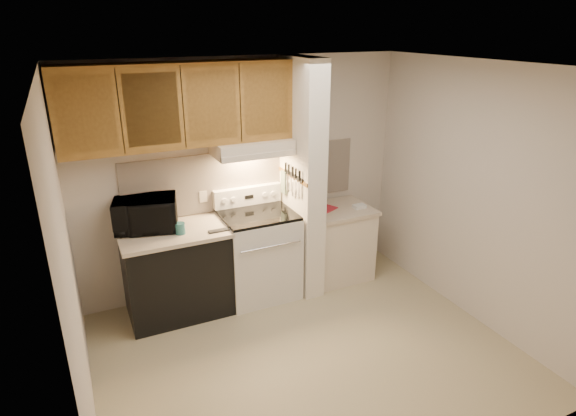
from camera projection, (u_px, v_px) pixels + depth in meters
floor at (307, 353)px, 4.36m from camera, size 3.60×3.60×0.00m
ceiling at (312, 67)px, 3.46m from camera, size 3.60×3.60×0.00m
wall_back at (245, 177)px, 5.18m from camera, size 3.60×2.50×0.02m
wall_left at (69, 271)px, 3.20m from camera, size 0.02×3.00×2.50m
wall_right at (475, 195)px, 4.62m from camera, size 0.02×3.00×2.50m
backsplash at (246, 178)px, 5.17m from camera, size 2.60×0.02×0.63m
range_body at (259, 255)px, 5.17m from camera, size 0.76×0.65×0.92m
oven_window at (270, 265)px, 4.89m from camera, size 0.50×0.01×0.30m
oven_handle at (271, 247)px, 4.78m from camera, size 0.65×0.02×0.02m
cooktop at (258, 214)px, 5.00m from camera, size 0.74×0.64×0.03m
range_backguard at (248, 196)px, 5.20m from camera, size 0.76×0.08×0.20m
range_display at (249, 197)px, 5.16m from camera, size 0.10×0.01×0.04m
range_knob_left_outer at (224, 201)px, 5.05m from camera, size 0.05×0.02×0.05m
range_knob_left_inner at (233, 199)px, 5.09m from camera, size 0.05×0.02×0.05m
range_knob_right_inner at (265, 195)px, 5.23m from camera, size 0.05×0.02×0.05m
range_knob_right_outer at (273, 193)px, 5.27m from camera, size 0.05×0.02×0.05m
dishwasher_front at (177, 274)px, 4.84m from camera, size 1.00×0.63×0.87m
left_countertop at (173, 233)px, 4.68m from camera, size 1.04×0.67×0.04m
spoon_rest at (219, 231)px, 4.66m from camera, size 0.20×0.07×0.01m
teal_jar at (180, 228)px, 4.59m from camera, size 0.11×0.11×0.11m
outlet at (203, 197)px, 5.02m from camera, size 0.08×0.01×0.12m
microwave at (146, 214)px, 4.64m from camera, size 0.66×0.52×0.32m
partition_pillar at (302, 179)px, 5.08m from camera, size 0.22×0.70×2.50m
pillar_trim at (292, 176)px, 5.02m from camera, size 0.01×0.70×0.04m
knife_strip at (294, 176)px, 4.97m from camera, size 0.02×0.42×0.04m
knife_blade_a at (299, 190)px, 4.87m from camera, size 0.01×0.03×0.16m
knife_handle_a at (300, 176)px, 4.81m from camera, size 0.02×0.02×0.10m
knife_blade_b at (296, 189)px, 4.93m from camera, size 0.01×0.04×0.18m
knife_handle_b at (296, 173)px, 4.88m from camera, size 0.02×0.02×0.10m
knife_blade_c at (293, 187)px, 5.00m from camera, size 0.01×0.04×0.20m
knife_handle_c at (293, 171)px, 4.94m from camera, size 0.02×0.02×0.10m
knife_blade_d at (290, 183)px, 5.06m from camera, size 0.01×0.04×0.16m
knife_handle_d at (289, 169)px, 5.02m from camera, size 0.02×0.02×0.10m
knife_blade_e at (287, 182)px, 5.13m from camera, size 0.01×0.04×0.18m
knife_handle_e at (286, 167)px, 5.09m from camera, size 0.02×0.02×0.10m
oven_mitt at (284, 182)px, 5.20m from camera, size 0.03×0.10×0.25m
right_cab_base at (337, 244)px, 5.57m from camera, size 0.70×0.60×0.81m
right_countertop at (338, 210)px, 5.42m from camera, size 0.74×0.64×0.04m
red_folder at (320, 207)px, 5.42m from camera, size 0.36×0.41×0.01m
white_box at (359, 206)px, 5.41m from camera, size 0.14×0.10×0.04m
range_hood at (252, 147)px, 4.86m from camera, size 0.78×0.44×0.15m
hood_lip at (259, 156)px, 4.70m from camera, size 0.78×0.04×0.06m
upper_cabinets at (179, 105)px, 4.46m from camera, size 2.18×0.33×0.77m
cab_door_a at (86, 114)px, 4.00m from camera, size 0.46×0.01×0.63m
cab_gap_a at (120, 112)px, 4.11m from camera, size 0.01×0.01×0.73m
cab_door_b at (152, 110)px, 4.22m from camera, size 0.46×0.01×0.63m
cab_gap_b at (183, 108)px, 4.32m from camera, size 0.01×0.01×0.73m
cab_door_c at (212, 106)px, 4.43m from camera, size 0.46×0.01×0.63m
cab_gap_c at (240, 104)px, 4.54m from camera, size 0.01×0.01×0.73m
cab_door_d at (267, 102)px, 4.65m from camera, size 0.46×0.01×0.63m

